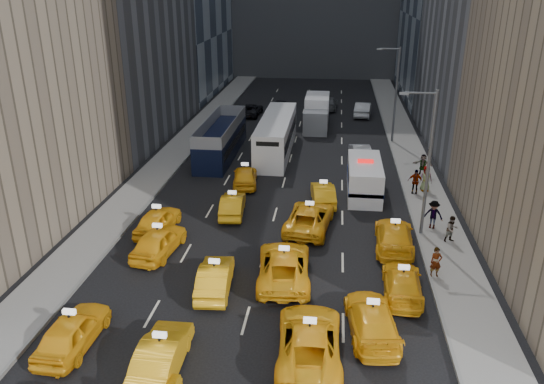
{
  "coord_description": "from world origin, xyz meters",
  "views": [
    {
      "loc": [
        3.67,
        -18.27,
        14.77
      ],
      "look_at": [
        -0.09,
        13.04,
        2.0
      ],
      "focal_mm": 35.0,
      "sensor_mm": 36.0,
      "label": 1
    }
  ],
  "objects": [
    {
      "name": "taxi_7",
      "position": [
        5.72,
        1.72,
        0.73
      ],
      "size": [
        2.59,
        5.22,
        1.46
      ],
      "primitive_type": "imported",
      "rotation": [
        0.0,
        0.0,
        3.25
      ],
      "color": "#FFB015",
      "rests_on": "ground"
    },
    {
      "name": "box_truck",
      "position": [
        1.81,
        36.59,
        1.61
      ],
      "size": [
        3.28,
        7.38,
        3.26
      ],
      "rotation": [
        0.0,
        0.0,
        -0.12
      ],
      "color": "white",
      "rests_on": "ground"
    },
    {
      "name": "streetlight_far",
      "position": [
        9.18,
        32.0,
        4.92
      ],
      "size": [
        2.15,
        0.22,
        9.0
      ],
      "color": "#595B60",
      "rests_on": "ground"
    },
    {
      "name": "pedestrian_0",
      "position": [
        9.29,
        6.86,
        0.98
      ],
      "size": [
        0.65,
        0.47,
        1.66
      ],
      "primitive_type": "imported",
      "rotation": [
        0.0,
        0.0,
        0.13
      ],
      "color": "gray",
      "rests_on": "sidewalk_east"
    },
    {
      "name": "curb_west",
      "position": [
        -9.05,
        25.0,
        0.09
      ],
      "size": [
        0.15,
        90.0,
        0.18
      ],
      "primitive_type": "cube",
      "color": "slate",
      "rests_on": "ground"
    },
    {
      "name": "ground",
      "position": [
        0.0,
        0.0,
        0.0
      ],
      "size": [
        160.0,
        160.0,
        0.0
      ],
      "primitive_type": "plane",
      "color": "black",
      "rests_on": "ground"
    },
    {
      "name": "sidewalk_west",
      "position": [
        -10.5,
        25.0,
        0.07
      ],
      "size": [
        3.0,
        90.0,
        0.15
      ],
      "primitive_type": "cube",
      "color": "gray",
      "rests_on": "ground"
    },
    {
      "name": "misc_car_3",
      "position": [
        -2.6,
        42.76,
        0.79
      ],
      "size": [
        1.95,
        4.69,
        1.59
      ],
      "primitive_type": "imported",
      "rotation": [
        0.0,
        0.0,
        3.16
      ],
      "color": "black",
      "rests_on": "ground"
    },
    {
      "name": "taxi_10",
      "position": [
        1.4,
        5.87,
        0.8
      ],
      "size": [
        3.11,
        5.96,
        1.6
      ],
      "primitive_type": "imported",
      "rotation": [
        0.0,
        0.0,
        3.22
      ],
      "color": "#FFB015",
      "rests_on": "ground"
    },
    {
      "name": "taxi_12",
      "position": [
        -6.96,
        10.53,
        0.75
      ],
      "size": [
        2.13,
        4.55,
        1.51
      ],
      "primitive_type": "imported",
      "rotation": [
        0.0,
        0.0,
        3.06
      ],
      "color": "#FFB015",
      "rests_on": "ground"
    },
    {
      "name": "pedestrian_3",
      "position": [
        9.72,
        18.61,
        1.06
      ],
      "size": [
        1.15,
        0.7,
        1.82
      ],
      "primitive_type": "imported",
      "rotation": [
        0.0,
        0.0,
        -0.21
      ],
      "color": "gray",
      "rests_on": "sidewalk_east"
    },
    {
      "name": "taxi_11",
      "position": [
        7.41,
        5.09,
        0.67
      ],
      "size": [
        2.07,
        4.7,
        1.34
      ],
      "primitive_type": "imported",
      "rotation": [
        0.0,
        0.0,
        3.1
      ],
      "color": "#FFB015",
      "rests_on": "ground"
    },
    {
      "name": "pedestrian_1",
      "position": [
        10.89,
        11.03,
        0.96
      ],
      "size": [
        0.9,
        0.7,
        1.63
      ],
      "primitive_type": "imported",
      "rotation": [
        0.0,
        0.0,
        0.39
      ],
      "color": "gray",
      "rests_on": "sidewalk_east"
    },
    {
      "name": "sidewalk_east",
      "position": [
        10.5,
        25.0,
        0.07
      ],
      "size": [
        3.0,
        90.0,
        0.15
      ],
      "primitive_type": "cube",
      "color": "gray",
      "rests_on": "ground"
    },
    {
      "name": "taxi_5",
      "position": [
        -2.79,
        -1.69,
        0.74
      ],
      "size": [
        1.65,
        4.54,
        1.49
      ],
      "primitive_type": "imported",
      "rotation": [
        0.0,
        0.0,
        3.16
      ],
      "color": "#FFB015",
      "rests_on": "ground"
    },
    {
      "name": "nypd_van",
      "position": [
        6.05,
        18.38,
        1.2
      ],
      "size": [
        3.16,
        6.41,
        2.64
      ],
      "rotation": [
        0.0,
        0.0,
        -0.13
      ],
      "color": "white",
      "rests_on": "ground"
    },
    {
      "name": "taxi_14",
      "position": [
        2.39,
        12.07,
        0.77
      ],
      "size": [
        3.25,
        5.84,
        1.55
      ],
      "primitive_type": "imported",
      "rotation": [
        0.0,
        0.0,
        3.01
      ],
      "color": "#FFB015",
      "rests_on": "ground"
    },
    {
      "name": "misc_car_2",
      "position": [
        2.89,
        45.27,
        0.74
      ],
      "size": [
        2.31,
        5.21,
        1.48
      ],
      "primitive_type": "imported",
      "rotation": [
        0.0,
        0.0,
        3.1
      ],
      "color": "slate",
      "rests_on": "ground"
    },
    {
      "name": "pedestrian_2",
      "position": [
        10.08,
        12.79,
        1.07
      ],
      "size": [
        1.28,
        0.8,
        1.84
      ],
      "primitive_type": "imported",
      "rotation": [
        0.0,
        0.0,
        -0.28
      ],
      "color": "gray",
      "rests_on": "sidewalk_east"
    },
    {
      "name": "city_bus",
      "position": [
        -1.45,
        27.59,
        1.6
      ],
      "size": [
        2.7,
        12.53,
        3.23
      ],
      "rotation": [
        0.0,
        0.0,
        -0.01
      ],
      "color": "silver",
      "rests_on": "ground"
    },
    {
      "name": "taxi_8",
      "position": [
        -5.99,
        7.78,
        0.79
      ],
      "size": [
        2.43,
        4.81,
        1.57
      ],
      "primitive_type": "imported",
      "rotation": [
        0.0,
        0.0,
        3.01
      ],
      "color": "#FFB015",
      "rests_on": "ground"
    },
    {
      "name": "taxi_15",
      "position": [
        7.46,
        10.08,
        0.77
      ],
      "size": [
        2.41,
        5.39,
        1.54
      ],
      "primitive_type": "imported",
      "rotation": [
        0.0,
        0.0,
        3.09
      ],
      "color": "#FFB015",
      "rests_on": "ground"
    },
    {
      "name": "misc_car_1",
      "position": [
        -5.91,
        41.12,
        0.66
      ],
      "size": [
        2.49,
        4.9,
        1.33
      ],
      "primitive_type": "imported",
      "rotation": [
        0.0,
        0.0,
        3.08
      ],
      "color": "black",
      "rests_on": "ground"
    },
    {
      "name": "taxi_9",
      "position": [
        -1.95,
        4.38,
        0.73
      ],
      "size": [
        1.92,
        4.53,
        1.45
      ],
      "primitive_type": "imported",
      "rotation": [
        0.0,
        0.0,
        3.23
      ],
      "color": "#FFB015",
      "rests_on": "ground"
    },
    {
      "name": "pedestrian_5",
      "position": [
        10.84,
        22.67,
        1.0
      ],
      "size": [
        1.63,
        1.02,
        1.7
      ],
      "primitive_type": "imported",
      "rotation": [
        0.0,
        0.0,
        -0.39
      ],
      "color": "gray",
      "rests_on": "sidewalk_east"
    },
    {
      "name": "pedestrian_4",
      "position": [
        10.55,
        19.21,
        1.1
      ],
      "size": [
        0.98,
        0.61,
        1.91
      ],
      "primitive_type": "imported",
      "rotation": [
        0.0,
        0.0,
        0.11
      ],
      "color": "gray",
      "rests_on": "sidewalk_east"
    },
    {
      "name": "misc_car_4",
      "position": [
        6.9,
        42.38,
        0.81
      ],
      "size": [
        2.23,
        5.09,
        1.63
      ],
      "primitive_type": "imported",
      "rotation": [
        0.0,
        0.0,
        3.04
      ],
      "color": "#AFB3B7",
      "rests_on": "ground"
    },
    {
      "name": "taxi_6",
      "position": [
        3.06,
        -0.15,
        0.79
      ],
      "size": [
        2.86,
        5.78,
        1.58
      ],
      "primitive_type": "imported",
      "rotation": [
        0.0,
        0.0,
        3.19
      ],
      "color": "#FFB015",
      "rests_on": "ground"
    },
    {
      "name": "taxi_17",
      "position": [
        3.13,
        16.3,
        0.71
      ],
      "size": [
        2.01,
        4.43,
        1.41
      ],
      "primitive_type": "imported",
      "rotation": [
        0.0,
        0.0,
        3.26
      ],
      "color": "#FFB015",
      "rests_on": "ground"
    },
    {
      "name": "taxi_4",
      "position": [
        -7.04,
        -0.69,
        0.76
      ],
      "size": [
        1.94,
        4.54,
        1.53
      ],
      "primitive_type": "imported",
      "rotation": [
        0.0,
        0.0,
        3.11
      ],
      "color": "#FFB015",
      "rests_on": "ground"
    },
    {
      "name": "double_decker",
      "position": [
        -6.19,
        26.04,
        1.61
      ],
      "size": [
        2.91,
        11.27,
        3.25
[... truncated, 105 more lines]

